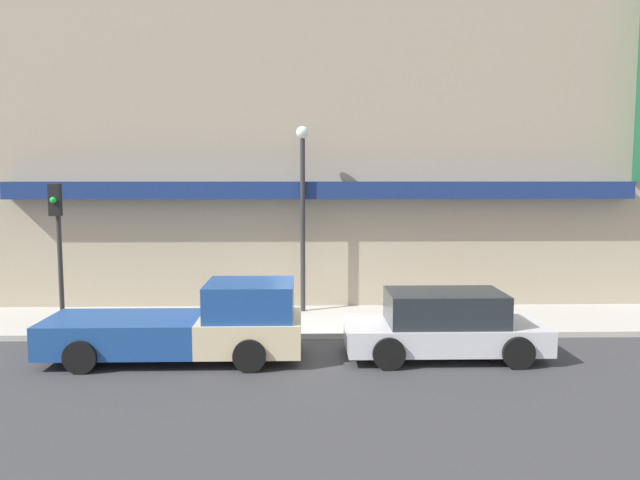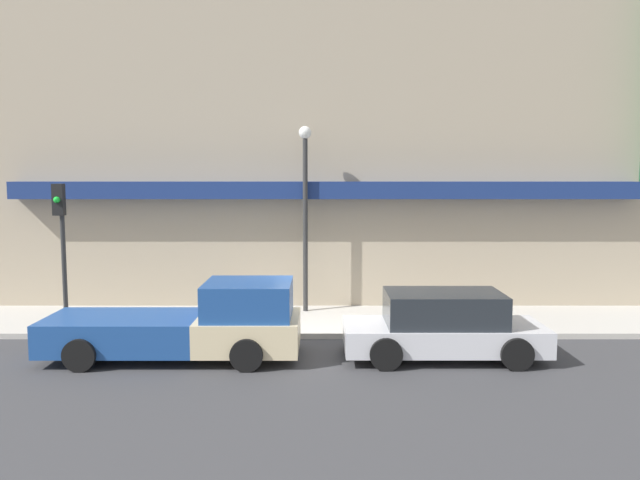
# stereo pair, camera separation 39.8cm
# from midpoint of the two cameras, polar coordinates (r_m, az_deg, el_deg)

# --- Properties ---
(ground_plane) EXTENTS (80.00, 80.00, 0.00)m
(ground_plane) POSITION_cam_midpoint_polar(r_m,az_deg,el_deg) (15.66, -0.27, -9.06)
(ground_plane) COLOR #38383A
(sidewalk) EXTENTS (36.00, 3.35, 0.14)m
(sidewalk) POSITION_cam_midpoint_polar(r_m,az_deg,el_deg) (17.27, -0.39, -7.40)
(sidewalk) COLOR #B7B2A8
(sidewalk) RESTS_ON ground
(building) EXTENTS (19.80, 3.80, 11.04)m
(building) POSITION_cam_midpoint_polar(r_m,az_deg,el_deg) (20.02, -0.55, 10.09)
(building) COLOR tan
(building) RESTS_ON ground
(pickup_truck) EXTENTS (5.58, 2.13, 1.72)m
(pickup_truck) POSITION_cam_midpoint_polar(r_m,az_deg,el_deg) (14.19, -12.36, -7.64)
(pickup_truck) COLOR beige
(pickup_truck) RESTS_ON ground
(parked_car) EXTENTS (4.40, 1.98, 1.49)m
(parked_car) POSITION_cam_midpoint_polar(r_m,az_deg,el_deg) (14.25, 10.52, -7.68)
(parked_car) COLOR silver
(parked_car) RESTS_ON ground
(fire_hydrant) EXTENTS (0.16, 0.16, 0.70)m
(fire_hydrant) POSITION_cam_midpoint_polar(r_m,az_deg,el_deg) (16.80, 12.38, -6.47)
(fire_hydrant) COLOR red
(fire_hydrant) RESTS_ON sidewalk
(street_lamp) EXTENTS (0.36, 0.36, 5.30)m
(street_lamp) POSITION_cam_midpoint_polar(r_m,az_deg,el_deg) (17.78, -2.24, 4.05)
(street_lamp) COLOR #2D2D2D
(street_lamp) RESTS_ON sidewalk
(traffic_light) EXTENTS (0.28, 0.42, 3.70)m
(traffic_light) POSITION_cam_midpoint_polar(r_m,az_deg,el_deg) (17.12, -23.48, 0.86)
(traffic_light) COLOR #2D2D2D
(traffic_light) RESTS_ON sidewalk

